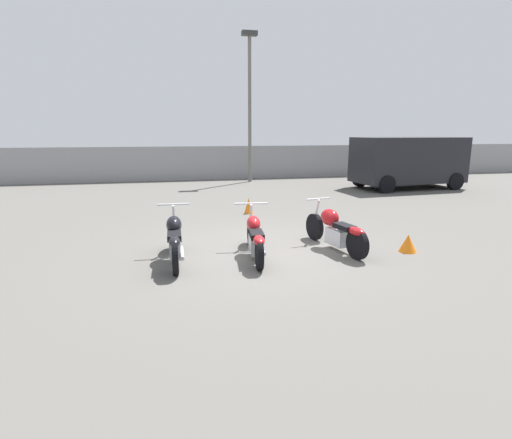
{
  "coord_description": "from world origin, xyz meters",
  "views": [
    {
      "loc": [
        -1.67,
        -7.49,
        2.37
      ],
      "look_at": [
        0.0,
        0.1,
        0.65
      ],
      "focal_mm": 28.0,
      "sensor_mm": 36.0,
      "label": 1
    }
  ],
  "objects": [
    {
      "name": "ground_plane",
      "position": [
        0.0,
        0.0,
        0.0
      ],
      "size": [
        60.0,
        60.0,
        0.0
      ],
      "primitive_type": "plane",
      "color": "#5B5954"
    },
    {
      "name": "fence_back",
      "position": [
        0.0,
        12.57,
        0.83
      ],
      "size": [
        40.0,
        0.04,
        1.66
      ],
      "color": "gray",
      "rests_on": "ground_plane"
    },
    {
      "name": "light_pole_left",
      "position": [
        2.18,
        11.35,
        4.05
      ],
      "size": [
        0.7,
        0.35,
        6.77
      ],
      "color": "slate",
      "rests_on": "ground_plane"
    },
    {
      "name": "motorcycle_slot_0",
      "position": [
        -1.61,
        -0.28,
        0.44
      ],
      "size": [
        0.62,
        2.01,
        1.0
      ],
      "rotation": [
        0.0,
        0.0,
        -0.01
      ],
      "color": "black",
      "rests_on": "ground_plane"
    },
    {
      "name": "motorcycle_slot_1",
      "position": [
        -0.11,
        -0.29,
        0.4
      ],
      "size": [
        0.69,
        2.11,
        0.94
      ],
      "rotation": [
        0.0,
        0.0,
        -0.1
      ],
      "color": "black",
      "rests_on": "ground_plane"
    },
    {
      "name": "motorcycle_slot_2",
      "position": [
        1.61,
        -0.13,
        0.42
      ],
      "size": [
        0.68,
        2.1,
        0.96
      ],
      "rotation": [
        0.0,
        0.0,
        0.19
      ],
      "color": "black",
      "rests_on": "ground_plane"
    },
    {
      "name": "parked_van",
      "position": [
        8.21,
        7.65,
        1.19
      ],
      "size": [
        4.6,
        2.46,
        2.13
      ],
      "rotation": [
        0.0,
        0.0,
        1.64
      ],
      "color": "black",
      "rests_on": "ground_plane"
    },
    {
      "name": "traffic_cone_near",
      "position": [
        0.61,
        3.85,
        0.23
      ],
      "size": [
        0.27,
        0.27,
        0.46
      ],
      "color": "orange",
      "rests_on": "ground_plane"
    },
    {
      "name": "traffic_cone_far",
      "position": [
        2.97,
        -0.62,
        0.18
      ],
      "size": [
        0.35,
        0.35,
        0.35
      ],
      "color": "orange",
      "rests_on": "ground_plane"
    }
  ]
}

